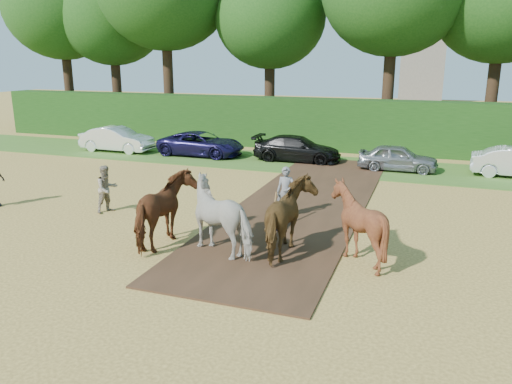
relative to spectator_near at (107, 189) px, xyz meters
name	(u,v)px	position (x,y,z in m)	size (l,w,h in m)	color
ground	(183,268)	(4.83, -3.54, -0.84)	(120.00, 120.00, 0.00)	gold
earth_strip	(305,202)	(6.33, 3.46, -0.82)	(4.50, 17.00, 0.05)	#472D1C
grass_verge	(310,164)	(4.83, 10.46, -0.83)	(50.00, 5.00, 0.03)	#38601E
hedgerow	(329,125)	(4.83, 14.96, 0.66)	(46.00, 1.60, 3.00)	#14380F
spectator_near	(107,189)	(0.00, 0.00, 0.00)	(0.82, 0.64, 1.69)	#B0A28A
plough_team	(259,216)	(6.32, -1.76, 0.20)	(6.92, 5.25, 2.11)	brown
parked_cars	(341,153)	(6.39, 10.58, -0.17)	(31.47, 2.91, 1.44)	white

